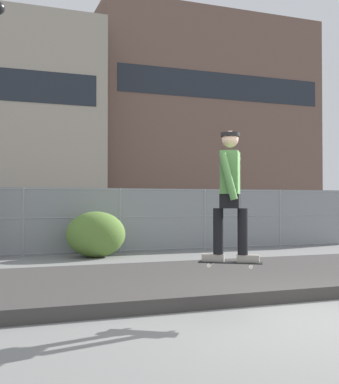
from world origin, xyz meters
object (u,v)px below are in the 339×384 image
(skateboard, at_px, (230,263))
(shrub_left, at_px, (96,234))
(skater, at_px, (230,188))
(parked_car_mid, at_px, (155,219))

(skateboard, height_order, shrub_left, shrub_left)
(shrub_left, bearing_deg, skater, -88.70)
(shrub_left, bearing_deg, parked_car_mid, 52.39)
(skateboard, height_order, skater, skater)
(skateboard, relative_size, skater, 0.47)
(skater, bearing_deg, shrub_left, 91.30)
(skater, xyz_separation_m, shrub_left, (-0.17, 7.33, -1.03))
(skateboard, xyz_separation_m, shrub_left, (-0.17, 7.33, -0.09))
(parked_car_mid, xyz_separation_m, shrub_left, (-2.96, -3.84, -0.23))
(skateboard, bearing_deg, parked_car_mid, 75.97)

